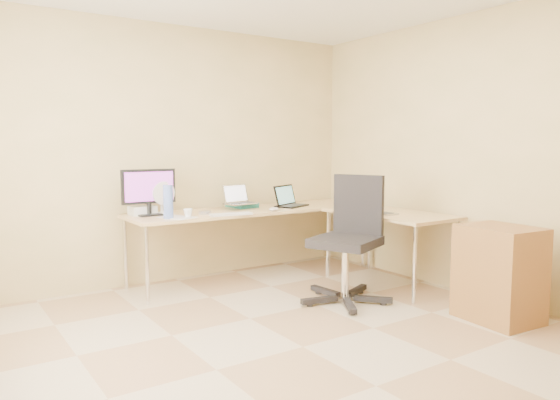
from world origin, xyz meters
TOP-DOWN VIEW (x-y plane):
  - floor at (0.00, 0.00)m, footprint 4.50×4.50m
  - wall_back at (0.00, 2.25)m, footprint 4.50×0.00m
  - wall_right at (2.10, 0.00)m, footprint 0.00×4.50m
  - desk_main at (0.72, 1.85)m, footprint 2.65×0.70m
  - desk_return at (1.70, 0.85)m, footprint 0.70×1.30m
  - monitor at (-0.37, 1.96)m, footprint 0.52×0.17m
  - book_stack at (0.70, 2.05)m, footprint 0.25×0.33m
  - laptop_center at (0.60, 1.92)m, footprint 0.35×0.29m
  - laptop_black at (1.18, 1.80)m, footprint 0.45×0.40m
  - keyboard at (0.29, 1.55)m, footprint 0.42×0.17m
  - mouse at (0.80, 1.58)m, footprint 0.12×0.08m
  - mug at (-0.11, 1.64)m, footprint 0.11×0.11m
  - cd_stack at (0.12, 1.77)m, footprint 0.14×0.14m
  - water_bottle at (-0.30, 1.66)m, footprint 0.11×0.11m
  - papers at (-0.21, 1.68)m, footprint 0.34×0.38m
  - white_box at (-0.40, 2.05)m, footprint 0.24×0.18m
  - desk_fan at (-0.23, 1.99)m, footprint 0.25×0.25m
  - black_cup at (1.65, 1.55)m, footprint 0.09×0.09m
  - laptop_return at (1.47, 0.81)m, footprint 0.39×0.31m
  - office_chair at (0.93, 0.63)m, footprint 0.90×0.90m
  - cabinet at (1.63, -0.42)m, footprint 0.51×0.61m

SIDE VIEW (x-z plane):
  - floor at x=0.00m, z-range 0.00..0.00m
  - cabinet at x=1.63m, z-range -0.04..0.76m
  - desk_main at x=0.72m, z-range 0.00..0.73m
  - desk_return at x=1.70m, z-range 0.00..0.73m
  - office_chair at x=0.93m, z-range -0.07..1.07m
  - papers at x=-0.21m, z-range 0.73..0.74m
  - keyboard at x=0.29m, z-range 0.73..0.75m
  - cd_stack at x=0.12m, z-range 0.73..0.76m
  - mouse at x=0.80m, z-range 0.73..0.77m
  - book_stack at x=0.70m, z-range 0.73..0.78m
  - mug at x=-0.11m, z-range 0.73..0.81m
  - white_box at x=-0.40m, z-range 0.73..0.82m
  - black_cup at x=1.65m, z-range 0.73..0.85m
  - laptop_black at x=1.18m, z-range 0.73..0.96m
  - laptop_return at x=1.47m, z-range 0.73..0.98m
  - desk_fan at x=-0.23m, z-range 0.73..1.02m
  - laptop_center at x=0.60m, z-range 0.78..0.98m
  - water_bottle at x=-0.30m, z-range 0.73..1.04m
  - monitor at x=-0.37m, z-range 0.73..1.18m
  - wall_back at x=0.00m, z-range -0.95..3.55m
  - wall_right at x=2.10m, z-range -0.95..3.55m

